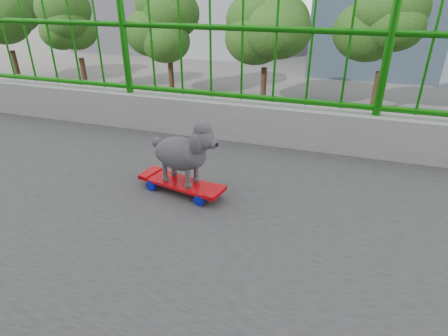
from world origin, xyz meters
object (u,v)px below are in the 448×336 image
Objects in this scene: car_3 at (192,138)px; car_2 at (430,204)px; skateboard at (181,184)px; car_0 at (254,289)px; poodle at (183,152)px.

car_2 is at bearing -106.00° from car_3.
car_3 is (-15.17, -6.51, -6.26)m from skateboard.
car_2 is at bearing 170.45° from skateboard.
car_0 is 0.86× the size of car_2.
poodle is 8.64m from car_0.
poodle is (0.00, 0.02, 0.22)m from skateboard.
car_2 is (-11.97, 4.65, -6.38)m from skateboard.
car_2 is at bearing 170.55° from poodle.
car_0 reaches higher than car_2.
skateboard is 8.47m from car_0.
poodle is 0.11× the size of car_0.
skateboard reaches higher than car_3.
car_2 is 0.88× the size of car_3.
poodle reaches higher than car_0.
car_0 is 11.22m from car_3.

